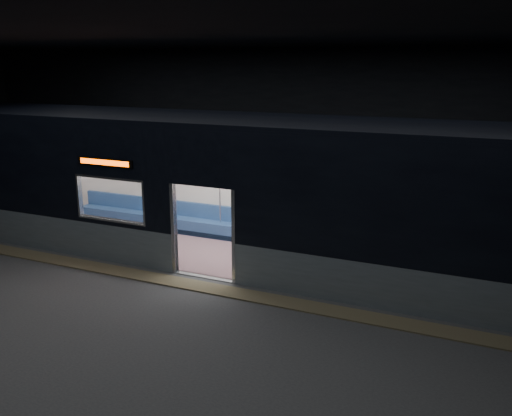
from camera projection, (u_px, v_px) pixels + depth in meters
The scene contains 7 objects.
station_floor at pixel (179, 296), 10.92m from camera, with size 24.00×14.00×0.01m, color #47494C.
station_envelope at pixel (172, 112), 9.97m from camera, with size 24.00×14.00×5.00m.
tactile_strip at pixel (193, 285), 11.40m from camera, with size 22.80×0.50×0.03m, color #8C7F59.
metro_car at pixel (234, 182), 12.69m from camera, with size 18.00×3.04×3.35m.
passenger at pixel (312, 222), 13.21m from camera, with size 0.40×0.67×1.33m.
handbag at pixel (308, 229), 13.06m from camera, with size 0.27×0.23×0.14m, color black.
transit_map at pixel (404, 199), 12.47m from camera, with size 1.10×0.03×0.72m, color white.
Camera 1 is at (5.52, -8.59, 4.53)m, focal length 38.00 mm.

